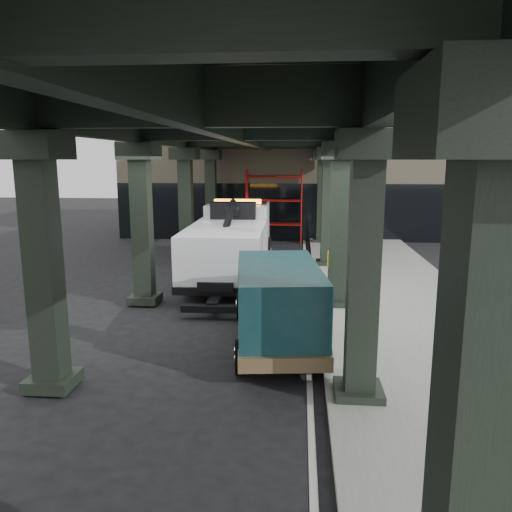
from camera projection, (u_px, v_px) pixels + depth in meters
The scene contains 8 objects.
ground at pixel (245, 328), 13.58m from camera, with size 90.00×90.00×0.00m, color black.
sidewalk at pixel (399, 308), 15.12m from camera, with size 5.00×40.00×0.15m, color gray.
lane_stripe at pixel (307, 308), 15.38m from camera, with size 0.12×38.00×0.01m, color silver.
viaduct at pixel (238, 126), 14.53m from camera, with size 7.40×32.00×6.40m.
building at pixel (310, 168), 32.20m from camera, with size 22.00×10.00×8.00m, color #C6B793.
scaffolding at pixel (274, 204), 27.50m from camera, with size 3.08×0.88×4.00m.
tow_truck at pixel (233, 239), 19.25m from camera, with size 2.94×9.27×3.02m.
towed_van at pixel (277, 302), 12.11m from camera, with size 2.54×5.28×2.07m.
Camera 1 is at (1.45, -12.88, 4.50)m, focal length 35.00 mm.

